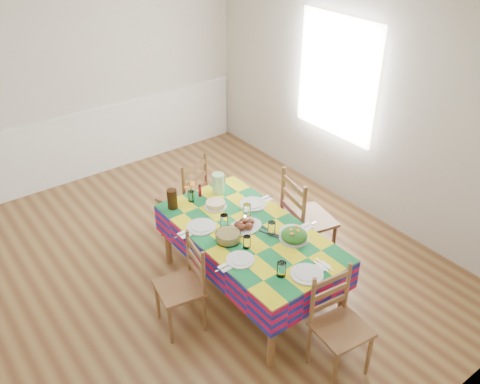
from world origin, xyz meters
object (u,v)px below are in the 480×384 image
Objects in this scene: chair_near at (338,325)px; chair_left at (184,286)px; green_pitcher at (218,183)px; tea_pitcher at (172,199)px; dining_table at (249,238)px; chair_far at (186,197)px; meat_platter at (245,225)px; chair_right at (305,220)px.

chair_near reaches higher than chair_left.
tea_pitcher is at bearing 176.28° from green_pitcher.
chair_left is (-0.88, -0.73, -0.38)m from green_pitcher.
chair_left reaches higher than dining_table.
chair_far is (0.02, 1.14, -0.14)m from dining_table.
dining_table is at bearing -102.44° from green_pitcher.
tea_pitcher is 0.22× the size of chair_near.
dining_table is 8.53× the size of green_pitcher.
green_pitcher is 1.20m from chair_left.
chair_right is at bearing -4.23° from meat_platter.
chair_far is at bearing 96.31° from chair_near.
chair_left is at bearing 102.65° from chair_right.
tea_pitcher is at bearing 67.27° from chair_right.
green_pitcher is at bearing 77.56° from dining_table.
chair_left is 0.83× the size of chair_right.
green_pitcher is at bearing 91.84° from chair_near.
tea_pitcher is (-0.35, 0.69, 0.07)m from meat_platter.
chair_right is (0.56, -0.71, -0.29)m from green_pitcher.
dining_table is 1.83× the size of chair_far.
dining_table is at bearing -64.56° from tea_pitcher.
chair_far is (0.37, 0.39, -0.32)m from tea_pitcher.
chair_far is at bearing 43.78° from chair_right.
meat_platter is (-0.00, 0.06, 0.10)m from dining_table.
tea_pitcher is 0.19× the size of chair_right.
green_pitcher is at bearing -3.72° from tea_pitcher.
green_pitcher reaches higher than tea_pitcher.
tea_pitcher is 1.96m from chair_near.
chair_right reaches higher than chair_far.
green_pitcher reaches higher than meat_platter.
chair_near is (0.36, -1.89, -0.36)m from tea_pitcher.
chair_right is at bearing 100.67° from chair_left.
chair_far is at bearing 88.97° from meat_platter.
chair_right reaches higher than green_pitcher.
dining_table is 2.06× the size of chair_left.
chair_right reaches higher than chair_near.
meat_platter is 0.38× the size of chair_near.
tea_pitcher is at bearing 26.57° from chair_far.
chair_left reaches higher than meat_platter.
tea_pitcher is 0.92m from chair_left.
chair_near reaches higher than dining_table.
tea_pitcher is (-0.36, 0.75, 0.18)m from dining_table.
chair_near is at bearing 160.27° from chair_right.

